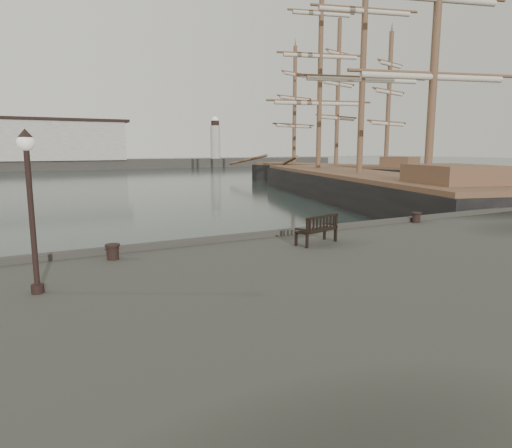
% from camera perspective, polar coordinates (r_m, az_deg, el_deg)
% --- Properties ---
extents(ground, '(400.00, 400.00, 0.00)m').
position_cam_1_polar(ground, '(16.49, 2.93, -6.62)').
color(ground, black).
rests_on(ground, ground).
extents(breakwater, '(140.00, 9.50, 12.20)m').
position_cam_1_polar(breakwater, '(105.53, -27.00, 8.32)').
color(breakwater, '#383530').
rests_on(breakwater, ground).
extents(bench, '(1.65, 0.94, 0.90)m').
position_cam_1_polar(bench, '(14.60, 7.62, -1.35)').
color(bench, black).
rests_on(bench, quay).
extents(bollard_left, '(0.52, 0.52, 0.42)m').
position_cam_1_polar(bollard_left, '(13.07, -17.47, -3.33)').
color(bollard_left, black).
rests_on(bollard_left, quay).
extents(bollard_right, '(0.48, 0.48, 0.42)m').
position_cam_1_polar(bollard_right, '(19.71, 19.39, 0.78)').
color(bollard_right, black).
rests_on(bollard_right, quay).
extents(lamp_post, '(0.34, 0.34, 3.39)m').
position_cam_1_polar(lamp_post, '(10.32, -26.45, 3.86)').
color(lamp_post, black).
rests_on(lamp_post, quay).
extents(tall_ship_main, '(17.03, 36.91, 27.24)m').
position_cam_1_polar(tall_ship_main, '(40.93, 12.67, 3.83)').
color(tall_ship_main, black).
rests_on(tall_ship_main, ground).
extents(tall_ship_far, '(12.41, 25.94, 21.80)m').
position_cam_1_polar(tall_ship_far, '(60.58, 9.90, 5.72)').
color(tall_ship_far, black).
rests_on(tall_ship_far, ground).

